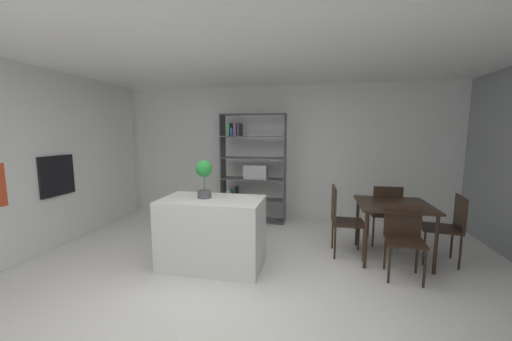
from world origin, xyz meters
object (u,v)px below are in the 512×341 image
open_bookshelf (251,169)px  dining_chair_far (385,210)px  dining_chair_near (404,233)px  dining_chair_window_side (449,223)px  dining_chair_island_side (341,215)px  built_in_oven (57,175)px  dining_table (394,210)px  potted_plant_on_island (204,175)px  kitchen_island (212,233)px

open_bookshelf → dining_chair_far: open_bookshelf is taller
dining_chair_near → dining_chair_window_side: 0.82m
open_bookshelf → dining_chair_island_side: (1.58, -1.29, -0.45)m
dining_chair_island_side → dining_chair_window_side: bearing=-92.1°
built_in_oven → dining_chair_island_side: size_ratio=0.61×
dining_chair_near → dining_chair_far: 0.95m
dining_table → dining_chair_window_side: (0.68, -0.01, -0.14)m
potted_plant_on_island → dining_chair_window_side: bearing=12.1°
potted_plant_on_island → dining_table: size_ratio=0.52×
dining_chair_window_side → dining_chair_far: bearing=-117.2°
dining_chair_far → potted_plant_on_island: bearing=24.3°
kitchen_island → dining_chair_window_side: dining_chair_window_side is taller
kitchen_island → dining_chair_island_side: size_ratio=1.32×
dining_table → dining_chair_window_side: bearing=-1.2°
built_in_oven → dining_chair_far: built_in_oven is taller
dining_chair_window_side → dining_chair_island_side: (-1.37, 0.01, 0.03)m
built_in_oven → kitchen_island: (2.50, -0.19, -0.64)m
kitchen_island → dining_chair_far: 2.62m
dining_table → dining_chair_island_side: (-0.69, -0.00, -0.11)m
open_bookshelf → potted_plant_on_island: bearing=-95.0°
open_bookshelf → dining_chair_window_side: 3.26m
open_bookshelf → dining_table: size_ratio=2.23×
built_in_oven → dining_chair_window_side: bearing=5.2°
open_bookshelf → built_in_oven: bearing=-144.8°
dining_chair_far → dining_chair_island_side: bearing=33.4°
open_bookshelf → dining_table: open_bookshelf is taller
dining_chair_near → dining_chair_island_side: (-0.69, 0.48, 0.06)m
dining_chair_window_side → dining_chair_far: dining_chair_far is taller
dining_chair_window_side → dining_chair_far: 0.83m
potted_plant_on_island → dining_chair_near: (2.45, 0.20, -0.67)m
built_in_oven → dining_chair_window_side: 5.57m
potted_plant_on_island → dining_chair_far: bearing=25.2°
dining_table → built_in_oven: bearing=-173.9°
dining_chair_window_side → dining_chair_far: size_ratio=0.97×
dining_chair_near → potted_plant_on_island: bearing=-170.4°
kitchen_island → open_bookshelf: open_bookshelf is taller
built_in_oven → dining_chair_far: bearing=11.5°
potted_plant_on_island → dining_chair_far: potted_plant_on_island is taller
dining_chair_window_side → built_in_oven: bearing=-76.7°
open_bookshelf → kitchen_island: bearing=-91.9°
built_in_oven → dining_table: size_ratio=0.65×
dining_chair_far → dining_table: bearing=88.9°
potted_plant_on_island → open_bookshelf: (0.17, 1.97, -0.17)m
dining_chair_near → dining_table: bearing=95.8°
built_in_oven → open_bookshelf: open_bookshelf is taller
built_in_oven → open_bookshelf: size_ratio=0.29×
built_in_oven → dining_table: bearing=6.1°
dining_chair_near → dining_chair_window_side: (0.68, 0.46, 0.02)m
kitchen_island → dining_chair_near: (2.34, 0.24, 0.07)m
kitchen_island → potted_plant_on_island: 0.75m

